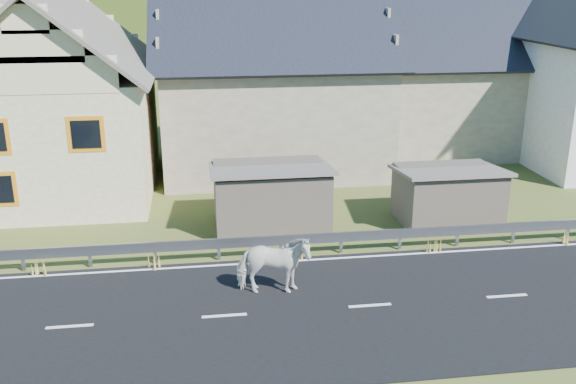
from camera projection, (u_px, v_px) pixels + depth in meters
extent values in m
plane|color=#37461D|center=(370.00, 307.00, 17.68)|extent=(160.00, 160.00, 0.00)
cube|color=black|center=(370.00, 306.00, 17.67)|extent=(60.00, 7.00, 0.04)
cube|color=silver|center=(370.00, 305.00, 17.66)|extent=(60.00, 6.60, 0.01)
cube|color=#93969B|center=(341.00, 237.00, 20.95)|extent=(28.00, 0.08, 0.34)
cube|color=#93969B|center=(23.00, 261.00, 19.71)|extent=(0.10, 0.06, 0.70)
cube|color=#93969B|center=(90.00, 257.00, 19.98)|extent=(0.10, 0.06, 0.70)
cube|color=#93969B|center=(155.00, 253.00, 20.24)|extent=(0.10, 0.06, 0.70)
cube|color=#93969B|center=(219.00, 250.00, 20.51)|extent=(0.10, 0.06, 0.70)
cube|color=#93969B|center=(281.00, 246.00, 20.77)|extent=(0.10, 0.06, 0.70)
cube|color=#93969B|center=(341.00, 243.00, 21.04)|extent=(0.10, 0.06, 0.70)
cube|color=#93969B|center=(400.00, 240.00, 21.31)|extent=(0.10, 0.06, 0.70)
cube|color=#93969B|center=(457.00, 237.00, 21.57)|extent=(0.10, 0.06, 0.70)
cube|color=#93969B|center=(513.00, 233.00, 21.84)|extent=(0.10, 0.06, 0.70)
cube|color=#93969B|center=(568.00, 230.00, 22.10)|extent=(0.10, 0.06, 0.70)
cube|color=#61574A|center=(271.00, 197.00, 23.17)|extent=(4.30, 3.30, 2.40)
cube|color=#61574A|center=(447.00, 196.00, 23.59)|extent=(3.80, 2.90, 2.20)
cube|color=#FFEDBC|center=(66.00, 132.00, 26.83)|extent=(7.00, 9.00, 5.00)
cube|color=orange|center=(86.00, 134.00, 22.53)|extent=(1.30, 0.12, 1.30)
cube|color=tan|center=(12.00, 30.00, 26.68)|extent=(0.70, 0.70, 2.40)
cube|color=tan|center=(271.00, 112.00, 30.84)|extent=(10.00, 9.00, 5.00)
cube|color=tan|center=(453.00, 103.00, 34.10)|extent=(9.00, 8.00, 4.60)
ellipsoid|color=#263B11|center=(229.00, 78.00, 193.71)|extent=(440.00, 280.00, 260.00)
imported|color=silver|center=(273.00, 265.00, 18.08)|extent=(1.18, 2.19, 1.77)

